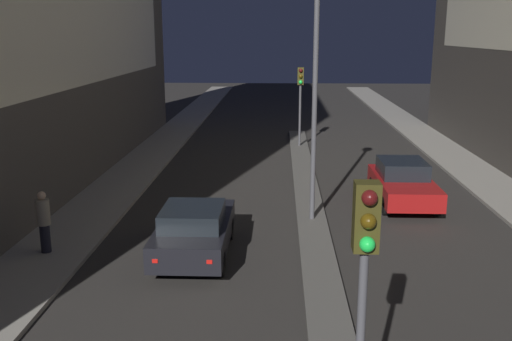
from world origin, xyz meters
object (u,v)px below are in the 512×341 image
object	(u,v)px
car_left_lane	(194,230)
pedestrian_on_left_sidewalk	(44,220)
traffic_light_mid	(300,88)
car_right_lane	(403,182)
traffic_light_near	(364,265)
street_lamp	(316,51)

from	to	relation	value
car_left_lane	pedestrian_on_left_sidewalk	xyz separation A→B (m)	(-4.15, -0.15, 0.27)
car_left_lane	pedestrian_on_left_sidewalk	size ratio (longest dim) A/B	2.43
traffic_light_mid	car_right_lane	world-z (taller)	traffic_light_mid
traffic_light_mid	traffic_light_near	bearing A→B (deg)	-90.00
pedestrian_on_left_sidewalk	car_left_lane	bearing A→B (deg)	2.12
traffic_light_near	street_lamp	bearing A→B (deg)	90.00
street_lamp	car_right_lane	world-z (taller)	street_lamp
car_right_lane	pedestrian_on_left_sidewalk	distance (m)	12.29
car_right_lane	street_lamp	bearing A→B (deg)	-145.53
traffic_light_near	pedestrian_on_left_sidewalk	world-z (taller)	traffic_light_near
traffic_light_mid	street_lamp	distance (m)	12.56
street_lamp	car_right_lane	bearing A→B (deg)	34.47
car_left_lane	pedestrian_on_left_sidewalk	distance (m)	4.16
traffic_light_near	car_right_lane	xyz separation A→B (m)	(3.41, 13.35, -2.42)
traffic_light_near	car_left_lane	bearing A→B (deg)	113.16
traffic_light_near	pedestrian_on_left_sidewalk	distance (m)	11.10
traffic_light_near	car_right_lane	size ratio (longest dim) A/B	0.95
street_lamp	pedestrian_on_left_sidewalk	distance (m)	9.35
car_left_lane	car_right_lane	bearing A→B (deg)	38.16
street_lamp	pedestrian_on_left_sidewalk	size ratio (longest dim) A/B	4.42
traffic_light_mid	car_right_lane	distance (m)	10.84
street_lamp	car_left_lane	size ratio (longest dim) A/B	1.82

